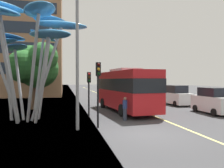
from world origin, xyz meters
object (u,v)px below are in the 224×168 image
(traffic_light_kerb_far, at_px, (89,84))
(street_lamp, at_px, (82,39))
(red_bus, at_px, (125,88))
(car_side_street, at_px, (155,93))
(leaf_sculpture, at_px, (25,34))
(traffic_light_kerb_near, at_px, (98,81))
(car_parked_mid, at_px, (213,101))
(car_parked_far, at_px, (176,96))
(pedestrian, at_px, (125,109))

(traffic_light_kerb_far, height_order, street_lamp, street_lamp)
(red_bus, distance_m, car_side_street, 11.77)
(red_bus, height_order, traffic_light_kerb_far, red_bus)
(leaf_sculpture, relative_size, car_side_street, 1.97)
(leaf_sculpture, relative_size, traffic_light_kerb_near, 2.24)
(leaf_sculpture, distance_m, car_parked_mid, 15.65)
(car_parked_far, distance_m, pedestrian, 11.39)
(traffic_light_kerb_near, height_order, car_side_street, traffic_light_kerb_near)
(red_bus, bearing_deg, car_side_street, 53.35)
(car_parked_far, height_order, street_lamp, street_lamp)
(traffic_light_kerb_near, xyz_separation_m, pedestrian, (2.21, 2.01, -1.98))
(leaf_sculpture, xyz_separation_m, traffic_light_kerb_far, (4.38, 1.04, -3.44))
(traffic_light_kerb_near, bearing_deg, car_parked_mid, 18.40)
(leaf_sculpture, xyz_separation_m, car_parked_far, (14.96, 6.97, -4.90))
(traffic_light_kerb_near, distance_m, car_parked_far, 14.48)
(car_parked_mid, xyz_separation_m, car_parked_far, (0.11, 6.42, 0.00))
(leaf_sculpture, distance_m, pedestrian, 8.48)
(red_bus, distance_m, traffic_light_kerb_near, 7.22)
(leaf_sculpture, xyz_separation_m, car_parked_mid, (14.85, 0.55, -4.91))
(car_parked_mid, xyz_separation_m, street_lamp, (-11.30, -3.73, 4.13))
(leaf_sculpture, bearing_deg, pedestrian, -7.43)
(traffic_light_kerb_near, xyz_separation_m, street_lamp, (-0.95, -0.29, 2.35))
(red_bus, height_order, street_lamp, street_lamp)
(street_lamp, bearing_deg, leaf_sculpture, 138.19)
(car_side_street, height_order, pedestrian, car_side_street)
(car_parked_far, bearing_deg, leaf_sculpture, -155.01)
(car_parked_mid, distance_m, car_side_street, 12.28)
(red_bus, height_order, traffic_light_kerb_near, traffic_light_kerb_near)
(street_lamp, bearing_deg, traffic_light_kerb_far, 78.82)
(traffic_light_kerb_near, relative_size, street_lamp, 0.47)
(street_lamp, bearing_deg, car_parked_mid, 18.27)
(car_side_street, bearing_deg, car_parked_mid, -90.36)
(red_bus, xyz_separation_m, car_parked_far, (7.04, 3.55, -1.06))
(traffic_light_kerb_far, height_order, car_parked_mid, traffic_light_kerb_far)
(traffic_light_kerb_far, xyz_separation_m, car_parked_mid, (10.46, -0.49, -1.47))
(car_parked_far, xyz_separation_m, street_lamp, (-11.41, -10.15, 4.12))
(traffic_light_kerb_near, relative_size, pedestrian, 2.36)
(leaf_sculpture, bearing_deg, traffic_light_kerb_near, -32.68)
(car_parked_mid, distance_m, street_lamp, 12.59)
(car_side_street, height_order, street_lamp, street_lamp)
(traffic_light_kerb_near, height_order, car_parked_far, traffic_light_kerb_near)
(pedestrian, bearing_deg, car_parked_far, 43.57)
(traffic_light_kerb_far, xyz_separation_m, car_parked_far, (10.58, 5.93, -1.46))
(leaf_sculpture, relative_size, car_parked_far, 2.06)
(traffic_light_kerb_near, relative_size, car_parked_mid, 0.96)
(pedestrian, bearing_deg, traffic_light_kerb_far, 140.53)
(traffic_light_kerb_near, distance_m, car_parked_mid, 11.05)
(street_lamp, bearing_deg, pedestrian, 36.07)
(leaf_sculpture, distance_m, traffic_light_kerb_far, 5.67)
(leaf_sculpture, distance_m, street_lamp, 4.83)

